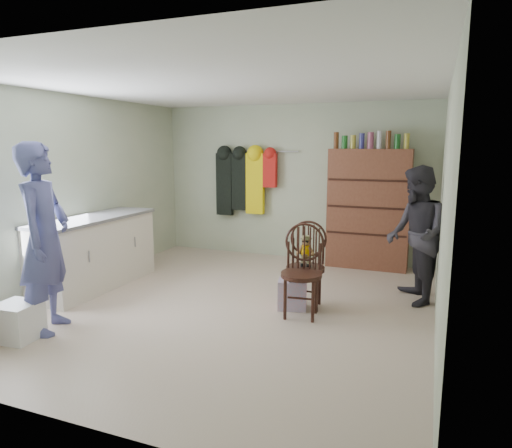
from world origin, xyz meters
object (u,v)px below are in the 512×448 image
at_px(counter, 95,252).
at_px(dresser, 368,208).
at_px(chair_far, 302,267).
at_px(chair_front, 306,259).

distance_m(counter, dresser, 3.96).
xyz_separation_m(chair_far, dresser, (0.38, 2.27, 0.37)).
bearing_deg(dresser, chair_far, -99.62).
bearing_deg(chair_front, dresser, 72.86).
bearing_deg(chair_far, counter, 173.87).
relative_size(counter, dresser, 0.90).
distance_m(chair_front, chair_far, 0.26).
height_order(counter, dresser, dresser).
distance_m(counter, chair_far, 2.82).
xyz_separation_m(counter, dresser, (3.20, 2.30, 0.44)).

